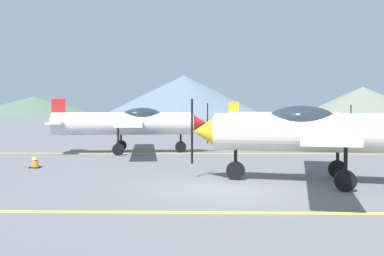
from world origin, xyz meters
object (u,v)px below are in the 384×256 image
at_px(airplane_near, 323,131).
at_px(traffic_cone_side, 35,160).
at_px(airplane_mid, 130,123).
at_px(airplane_far, 288,120).

distance_m(airplane_near, traffic_cone_side, 10.15).
bearing_deg(traffic_cone_side, airplane_mid, 64.67).
bearing_deg(airplane_near, airplane_mid, 129.71).
height_order(airplane_mid, airplane_far, same).
xyz_separation_m(airplane_far, traffic_cone_side, (-11.60, -11.56, -1.22)).
distance_m(airplane_near, airplane_far, 14.76).
xyz_separation_m(airplane_near, traffic_cone_side, (-9.60, 3.06, -1.22)).
bearing_deg(traffic_cone_side, airplane_near, -17.69).
distance_m(airplane_far, traffic_cone_side, 16.42).
relative_size(airplane_near, airplane_far, 1.00).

